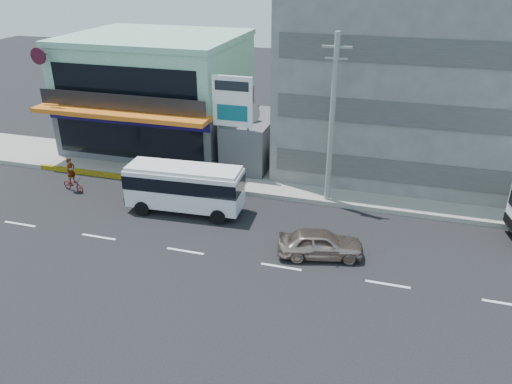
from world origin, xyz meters
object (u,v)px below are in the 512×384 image
billboard (233,107)px  minibus (185,185)px  satellite_dish (249,121)px  motorcycle_rider (73,180)px  shop_building (159,95)px  utility_pole_near (332,121)px  sedan (320,243)px  concrete_building (412,66)px

billboard → minibus: size_ratio=1.02×
satellite_dish → motorcycle_rider: 11.94m
shop_building → minibus: shop_building is taller
satellite_dish → billboard: bearing=-105.5°
minibus → shop_building: bearing=122.4°
shop_building → utility_pole_near: size_ratio=1.24×
sedan → shop_building: bearing=36.1°
concrete_building → shop_building: bearing=-176.6°
utility_pole_near → motorcycle_rider: (-15.68, -2.79, -4.42)m
concrete_building → minibus: (-11.73, -10.93, -5.33)m
utility_pole_near → sedan: bearing=-84.1°
satellite_dish → billboard: billboard is taller
billboard → sedan: 11.29m
minibus → motorcycle_rider: 8.03m
minibus → motorcycle_rider: minibus is taller
utility_pole_near → minibus: (-7.73, -3.33, -3.48)m
minibus → sedan: minibus is taller
satellite_dish → utility_pole_near: 7.17m
motorcycle_rider → concrete_building: bearing=27.8°
shop_building → motorcycle_rider: 10.03m
sedan → minibus: bearing=59.4°
shop_building → motorcycle_rider: bearing=-100.2°
concrete_building → sedan: bearing=-104.1°
shop_building → utility_pole_near: utility_pole_near is taller
utility_pole_near → minibus: size_ratio=1.47×
minibus → utility_pole_near: bearing=23.3°
billboard → minibus: bearing=-103.4°
satellite_dish → minibus: 7.39m
billboard → motorcycle_rider: bearing=-153.4°
minibus → satellite_dish: bearing=76.0°
shop_building → minibus: size_ratio=1.83×
shop_building → satellite_dish: size_ratio=8.27×
shop_building → satellite_dish: shop_building is taller
concrete_building → sedan: size_ratio=3.79×
shop_building → sedan: (14.61, -12.45, -3.28)m
utility_pole_near → minibus: utility_pole_near is taller
sedan → motorcycle_rider: bearing=65.7°
utility_pole_near → minibus: 9.10m
satellite_dish → sedan: bearing=-55.2°
utility_pole_near → sedan: (0.61, -5.90, -4.43)m
concrete_building → minibus: bearing=-137.0°
billboard → sedan: billboard is taller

